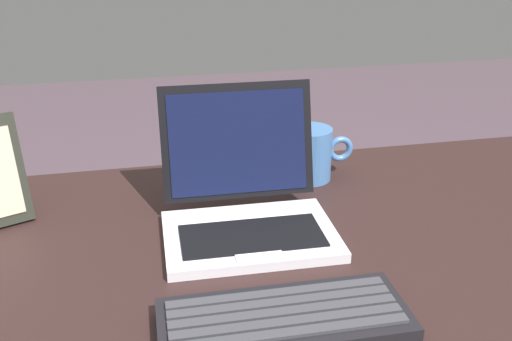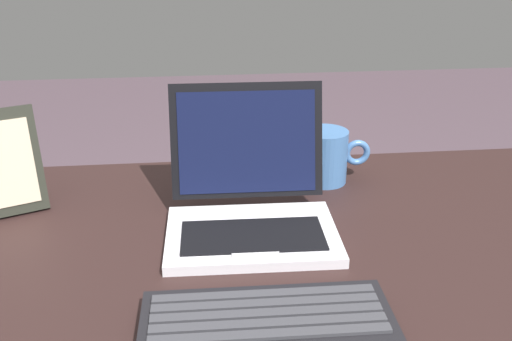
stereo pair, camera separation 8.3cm
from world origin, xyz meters
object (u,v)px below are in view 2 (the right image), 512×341
(photo_frame, at_px, (2,164))
(external_keyboard, at_px, (267,322))
(laptop_front, at_px, (250,204))
(coffee_mug, at_px, (326,156))

(photo_frame, bearing_deg, external_keyboard, -41.82)
(external_keyboard, xyz_separation_m, photo_frame, (-0.39, 0.35, 0.08))
(laptop_front, height_order, coffee_mug, laptop_front)
(laptop_front, distance_m, photo_frame, 0.41)
(laptop_front, relative_size, photo_frame, 1.50)
(laptop_front, height_order, photo_frame, laptop_front)
(photo_frame, height_order, coffee_mug, photo_frame)
(photo_frame, bearing_deg, coffee_mug, 7.43)
(external_keyboard, relative_size, photo_frame, 1.71)
(external_keyboard, distance_m, photo_frame, 0.53)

